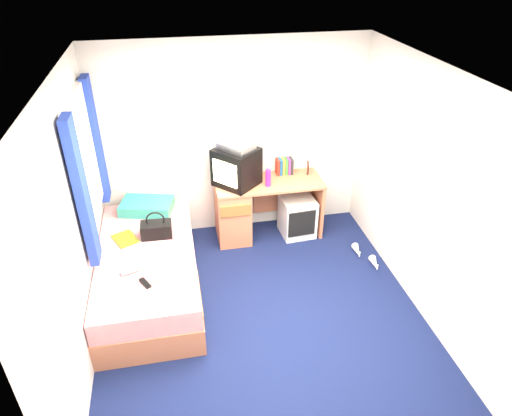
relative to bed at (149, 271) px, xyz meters
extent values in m
plane|color=#0C1438|center=(1.10, -0.58, -0.27)|extent=(3.40, 3.40, 0.00)
plane|color=white|center=(1.10, -0.58, 2.13)|extent=(3.40, 3.40, 0.00)
plane|color=silver|center=(1.10, 1.12, 0.93)|extent=(3.20, 0.00, 3.20)
plane|color=silver|center=(1.10, -2.28, 0.93)|extent=(3.20, 0.00, 3.20)
plane|color=silver|center=(-0.50, -0.58, 0.93)|extent=(0.00, 3.40, 3.40)
plane|color=silver|center=(2.70, -0.58, 0.93)|extent=(0.00, 3.40, 3.40)
cube|color=#C07250|center=(0.00, 0.00, -0.12)|extent=(1.00, 2.00, 0.30)
cube|color=brown|center=(0.50, -0.40, -0.11)|extent=(0.02, 0.70, 0.18)
cube|color=white|center=(0.00, 0.00, 0.15)|extent=(0.98, 1.98, 0.24)
cube|color=#1964A5|center=(0.01, 0.79, 0.34)|extent=(0.65, 0.50, 0.13)
cube|color=#C07250|center=(1.47, 0.84, 0.47)|extent=(1.30, 0.55, 0.03)
cube|color=#C07250|center=(1.02, 0.84, 0.09)|extent=(0.40, 0.52, 0.72)
cube|color=#C07250|center=(2.10, 0.84, 0.09)|extent=(0.04, 0.52, 0.72)
cube|color=#C07250|center=(1.72, 1.09, 0.18)|extent=(0.78, 0.03, 0.55)
cube|color=silver|center=(1.84, 0.78, -0.02)|extent=(0.43, 0.43, 0.50)
cube|color=black|center=(1.09, 0.86, 0.71)|extent=(0.62, 0.62, 0.45)
cube|color=#FFDFA1|center=(0.93, 0.72, 0.71)|extent=(0.25, 0.26, 0.28)
cube|color=#AFAFB1|center=(1.09, 0.86, 0.97)|extent=(0.46, 0.47, 0.07)
cube|color=maroon|center=(1.62, 1.02, 0.58)|extent=(0.03, 0.13, 0.20)
cube|color=navy|center=(1.66, 1.02, 0.58)|extent=(0.03, 0.13, 0.20)
cube|color=gold|center=(1.69, 1.02, 0.58)|extent=(0.03, 0.13, 0.20)
cube|color=#337F33|center=(1.73, 1.02, 0.58)|extent=(0.03, 0.13, 0.20)
cube|color=#7F337F|center=(1.76, 1.02, 0.58)|extent=(0.03, 0.13, 0.20)
cube|color=#262626|center=(1.80, 1.02, 0.58)|extent=(0.03, 0.13, 0.20)
cube|color=black|center=(2.00, 0.98, 0.55)|extent=(0.05, 0.12, 0.14)
cylinder|color=#E9218A|center=(1.45, 0.74, 0.58)|extent=(0.08, 0.08, 0.20)
cylinder|color=silver|center=(1.37, 0.88, 0.56)|extent=(0.06, 0.06, 0.17)
cube|color=black|center=(0.12, 0.24, 0.35)|extent=(0.33, 0.19, 0.16)
torus|color=black|center=(0.12, 0.24, 0.47)|extent=(0.20, 0.02, 0.20)
cube|color=white|center=(0.29, -0.18, 0.32)|extent=(0.36, 0.33, 0.10)
cube|color=#CCD317|center=(-0.21, 0.24, 0.28)|extent=(0.31, 0.34, 0.01)
cylinder|color=silver|center=(-0.13, -0.33, 0.31)|extent=(0.21, 0.13, 0.07)
cube|color=gold|center=(0.14, -0.51, 0.28)|extent=(0.23, 0.14, 0.01)
cube|color=black|center=(0.00, -0.53, 0.28)|extent=(0.12, 0.16, 0.02)
cube|color=silver|center=(-0.48, 0.32, 1.18)|extent=(0.02, 0.90, 1.10)
cube|color=white|center=(-0.47, 0.32, 1.77)|extent=(0.06, 1.06, 0.08)
cube|color=white|center=(-0.47, 0.32, 0.59)|extent=(0.06, 1.06, 0.08)
cube|color=navy|center=(-0.43, -0.27, 1.13)|extent=(0.08, 0.24, 1.40)
cube|color=navy|center=(-0.43, 0.91, 1.13)|extent=(0.08, 0.24, 1.40)
cone|color=white|center=(2.44, 0.20, -0.23)|extent=(0.12, 0.23, 0.09)
cone|color=white|center=(2.55, -0.07, -0.23)|extent=(0.12, 0.23, 0.09)
camera|label=1|loc=(0.39, -3.92, 3.07)|focal=32.00mm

